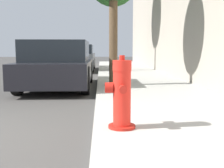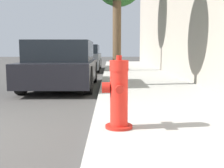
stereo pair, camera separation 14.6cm
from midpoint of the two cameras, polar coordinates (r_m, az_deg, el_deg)
sidewalk_slab at (r=3.68m, az=18.94°, el=-10.05°), size 2.76×40.00×0.13m
fire_hydrant at (r=3.53m, az=2.52°, el=-2.26°), size 0.39×0.39×0.92m
parked_car_near at (r=8.29m, az=-9.55°, el=3.79°), size 1.88×4.04×1.36m
parked_car_mid at (r=14.99m, az=-5.41°, el=5.26°), size 1.73×4.53×1.36m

